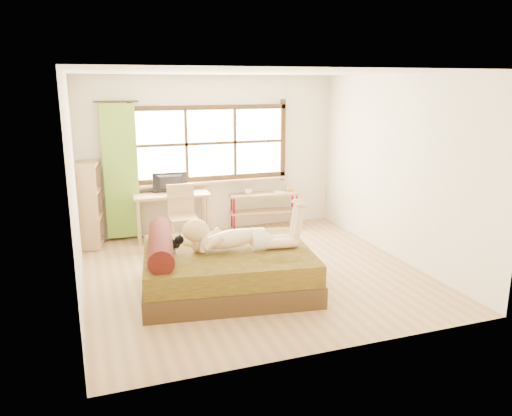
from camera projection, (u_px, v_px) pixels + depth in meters
name	position (u px, v px, depth m)	size (l,w,h in m)	color
floor	(253.00, 272.00, 6.97)	(4.50, 4.50, 0.00)	#9E754C
ceiling	(253.00, 72.00, 6.31)	(4.50, 4.50, 0.00)	white
wall_back	(211.00, 155.00, 8.70)	(4.50, 4.50, 0.00)	silver
wall_front	(332.00, 220.00, 4.58)	(4.50, 4.50, 0.00)	silver
wall_left	(74.00, 189.00, 5.91)	(4.50, 4.50, 0.00)	silver
wall_right	(397.00, 168.00, 7.36)	(4.50, 4.50, 0.00)	silver
window	(211.00, 146.00, 8.63)	(2.80, 0.16, 1.46)	#FFEDBF
curtain	(121.00, 172.00, 8.14)	(0.55, 0.10, 2.20)	#548C26
bed	(223.00, 268.00, 6.34)	(2.33, 1.97, 0.80)	#341F0F
woman	(240.00, 225.00, 6.22)	(1.48, 0.42, 0.63)	beige
kitten	(169.00, 243.00, 6.12)	(0.32, 0.13, 0.25)	black
desk	(171.00, 199.00, 8.34)	(1.27, 0.62, 0.78)	#A37F58
monitor	(170.00, 183.00, 8.32)	(0.57, 0.08, 0.33)	black
chair	(182.00, 211.00, 8.07)	(0.45, 0.45, 0.98)	#A37F58
pipe_shelf	(265.00, 202.00, 9.05)	(1.29, 0.45, 0.72)	#A37F58
cup	(248.00, 192.00, 8.90)	(0.12, 0.12, 0.10)	gray
book	(274.00, 192.00, 9.07)	(0.16, 0.22, 0.02)	gray
bookshelf	(89.00, 204.00, 7.91)	(0.42, 0.64, 1.36)	#A37F58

